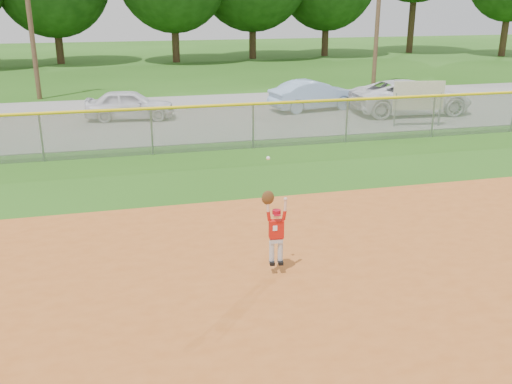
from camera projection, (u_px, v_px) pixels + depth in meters
ground at (389, 288)px, 10.01m from camera, size 120.00×120.00×0.00m
parking_strip at (220, 114)px, 24.68m from camera, size 44.00×10.00×0.03m
car_white_a at (130, 105)px, 23.36m from camera, size 3.73×1.88×1.22m
car_blue at (314, 95)px, 25.31m from camera, size 4.15×2.06×1.31m
car_white_b at (411, 97)px, 24.49m from camera, size 5.25×2.61×1.43m
sponsor_sign at (419, 97)px, 21.94m from camera, size 1.98×0.40×1.78m
outfield_fence at (253, 122)px, 18.89m from camera, size 40.06×0.10×1.55m
power_lines at (216, 0)px, 28.89m from camera, size 19.40×0.24×9.00m
ballplayer at (275, 228)px, 10.19m from camera, size 0.47×0.21×2.03m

